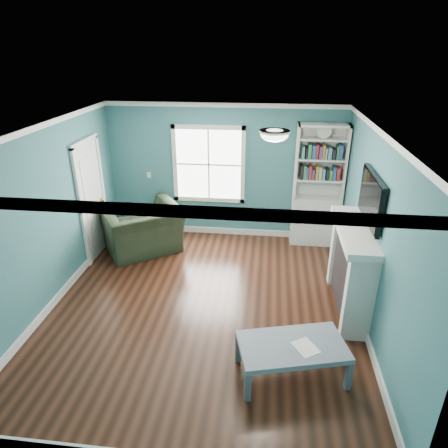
# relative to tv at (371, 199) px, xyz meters

# --- Properties ---
(floor) EXTENTS (5.00, 5.00, 0.00)m
(floor) POSITION_rel_tv_xyz_m (-2.20, -0.20, -1.72)
(floor) COLOR black
(floor) RESTS_ON ground
(room_walls) EXTENTS (5.00, 5.00, 5.00)m
(room_walls) POSITION_rel_tv_xyz_m (-2.20, -0.20, -0.14)
(room_walls) COLOR #326E70
(room_walls) RESTS_ON ground
(trim) EXTENTS (4.50, 5.00, 2.60)m
(trim) POSITION_rel_tv_xyz_m (-2.20, -0.20, -0.49)
(trim) COLOR white
(trim) RESTS_ON ground
(window) EXTENTS (1.40, 0.06, 1.50)m
(window) POSITION_rel_tv_xyz_m (-2.50, 2.29, -0.27)
(window) COLOR white
(window) RESTS_ON room_walls
(bookshelf) EXTENTS (0.90, 0.35, 2.31)m
(bookshelf) POSITION_rel_tv_xyz_m (-0.43, 2.10, -0.80)
(bookshelf) COLOR silver
(bookshelf) RESTS_ON ground
(fireplace) EXTENTS (0.44, 1.58, 1.30)m
(fireplace) POSITION_rel_tv_xyz_m (-0.12, 0.00, -1.09)
(fireplace) COLOR black
(fireplace) RESTS_ON ground
(tv) EXTENTS (0.06, 1.10, 0.65)m
(tv) POSITION_rel_tv_xyz_m (0.00, 0.00, 0.00)
(tv) COLOR black
(tv) RESTS_ON fireplace
(door) EXTENTS (0.12, 0.98, 2.17)m
(door) POSITION_rel_tv_xyz_m (-4.42, 1.20, -0.65)
(door) COLOR silver
(door) RESTS_ON ground
(ceiling_fixture) EXTENTS (0.38, 0.38, 0.15)m
(ceiling_fixture) POSITION_rel_tv_xyz_m (-1.30, -0.10, 0.82)
(ceiling_fixture) COLOR white
(ceiling_fixture) RESTS_ON room_walls
(light_switch) EXTENTS (0.08, 0.01, 0.12)m
(light_switch) POSITION_rel_tv_xyz_m (-3.70, 2.28, -0.52)
(light_switch) COLOR white
(light_switch) RESTS_ON room_walls
(recliner) EXTENTS (1.60, 1.48, 1.17)m
(recliner) POSITION_rel_tv_xyz_m (-3.62, 1.40, -1.14)
(recliner) COLOR black
(recliner) RESTS_ON ground
(coffee_table) EXTENTS (1.34, 0.95, 0.44)m
(coffee_table) POSITION_rel_tv_xyz_m (-0.98, -1.43, -1.34)
(coffee_table) COLOR #4A5358
(coffee_table) RESTS_ON ground
(paper_sheet) EXTENTS (0.34, 0.36, 0.00)m
(paper_sheet) POSITION_rel_tv_xyz_m (-0.84, -1.46, -1.28)
(paper_sheet) COLOR white
(paper_sheet) RESTS_ON coffee_table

